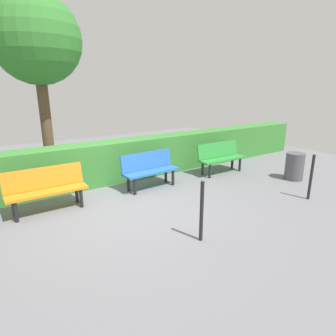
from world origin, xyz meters
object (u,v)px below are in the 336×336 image
Objects in this scene: tree_near at (36,41)px; trash_bin at (295,166)px; bench_green at (220,156)px; bench_orange at (46,187)px; bench_blue at (149,168)px.

tree_near is 7.28m from trash_bin.
bench_orange is at bearing 0.11° from bench_green.
bench_blue is (2.28, -0.07, -0.00)m from bench_green.
bench_green is 5.59m from tree_near.
bench_blue reaches higher than trash_bin.
trash_bin is at bearing 152.55° from bench_blue.
bench_green is 4.65m from bench_orange.
trash_bin is at bearing 164.91° from bench_orange.
bench_blue is 3.83m from trash_bin.
bench_blue is 0.31× the size of tree_near.
bench_orange is (2.36, 0.02, 0.00)m from bench_blue.
bench_orange is at bearing -15.29° from trash_bin.
bench_blue is 0.94× the size of bench_orange.
tree_near is at bearing -37.70° from trash_bin.
tree_near is (1.74, -2.41, 2.98)m from bench_blue.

